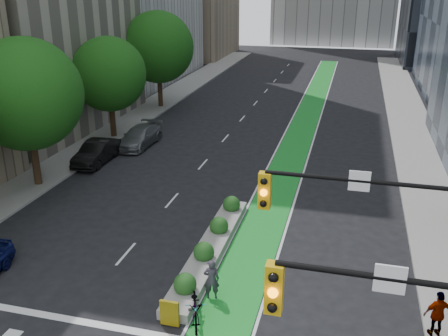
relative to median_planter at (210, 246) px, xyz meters
The scene contains 13 objects.
sidewalk_left 22.18m from the median_planter, 125.89° to the left, with size 3.60×90.00×0.15m, color gray.
sidewalk_right 20.86m from the median_planter, 59.45° to the left, with size 3.60×90.00×0.15m, color gray.
bike_lane_paint 23.04m from the median_planter, 85.52° to the left, with size 2.20×70.00×0.01m, color #1A902A.
tree_mid 14.16m from the median_planter, 157.87° to the left, with size 6.40×6.40×8.78m.
tree_midfar 19.84m from the median_planter, 129.19° to the left, with size 5.60×5.60×7.76m.
tree_far 28.29m from the median_planter, 116.05° to the left, with size 6.60×6.60×9.00m.
signal_right 10.89m from the median_planter, 41.32° to the right, with size 5.82×0.51×7.20m.
median_planter is the anchor object (origin of this frame).
bicycle 4.78m from the median_planter, 80.35° to the right, with size 0.74×2.13×1.12m, color gray.
cyclist 3.40m from the median_planter, 73.15° to the right, with size 0.61×0.40×1.68m, color #34303A.
parked_car_left_mid 14.29m from the median_planter, 138.52° to the left, with size 1.59×4.55×1.50m, color black.
parked_car_left_far 16.50m from the median_planter, 124.70° to the left, with size 2.01×4.96×1.44m, color #5A5E5F.
pedestrian_far 9.78m from the median_planter, 21.17° to the right, with size 1.01×0.42×1.73m, color gray.
Camera 1 is at (6.80, -11.95, 11.72)m, focal length 40.00 mm.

